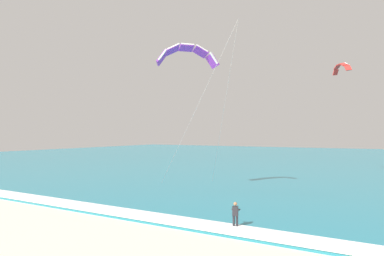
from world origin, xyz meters
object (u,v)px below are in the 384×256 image
Objects in this scene: kite_distant at (341,67)px; kitesurfer at (235,214)px; kite_primary at (187,54)px; surfboard at (235,229)px.

kitesurfer is at bearing -96.12° from kite_distant.
kite_primary is at bearing 134.69° from kitesurfer.
kite_primary is at bearing 134.64° from surfboard.
surfboard is 0.91m from kitesurfer.
kite_primary is at bearing -119.45° from kite_distant.
kite_distant is (3.14, 29.29, 13.79)m from kitesurfer.
kite_distant is (3.14, 29.31, 14.71)m from surfboard.
kite_distant is at bearing 60.55° from kite_primary.
kite_distant is at bearing 83.88° from kitesurfer.
kite_primary reaches higher than kitesurfer.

